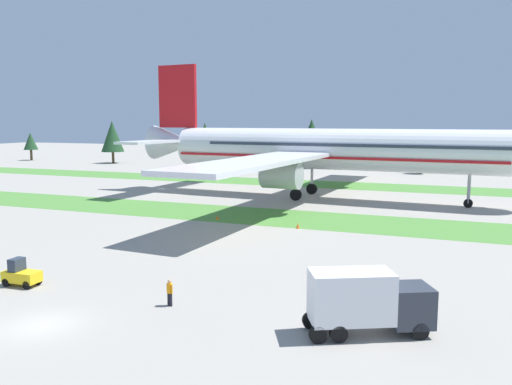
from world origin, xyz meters
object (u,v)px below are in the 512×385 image
(catering_truck, at_px, (367,300))
(ground_crew_marshaller, at_px, (170,291))
(taxiway_marker_1, at_px, (298,226))
(airliner, at_px, (319,149))
(taxiway_marker_0, at_px, (218,217))
(ground_crew_loader, at_px, (354,290))
(baggage_tug, at_px, (21,274))

(catering_truck, distance_m, ground_crew_marshaller, 12.48)
(ground_crew_marshaller, bearing_deg, taxiway_marker_1, 110.03)
(airliner, distance_m, catering_truck, 51.82)
(airliner, xyz_separation_m, ground_crew_marshaller, (3.12, -49.20, -6.57))
(ground_crew_marshaller, xyz_separation_m, taxiway_marker_0, (-9.87, 27.81, -0.70))
(ground_crew_loader, height_order, taxiway_marker_1, ground_crew_loader)
(baggage_tug, relative_size, taxiway_marker_0, 5.41)
(taxiway_marker_0, bearing_deg, ground_crew_marshaller, -70.45)
(ground_crew_marshaller, relative_size, taxiway_marker_1, 3.01)
(baggage_tug, relative_size, ground_crew_loader, 1.53)
(baggage_tug, height_order, catering_truck, catering_truck)
(catering_truck, bearing_deg, taxiway_marker_1, 177.94)
(airliner, xyz_separation_m, ground_crew_loader, (14.02, -44.67, -6.57))
(ground_crew_loader, xyz_separation_m, taxiway_marker_1, (-10.27, 21.70, -0.66))
(airliner, relative_size, baggage_tug, 27.69)
(airliner, xyz_separation_m, baggage_tug, (-8.95, -49.45, -6.70))
(catering_truck, height_order, ground_crew_marshaller, catering_truck)
(ground_crew_loader, bearing_deg, airliner, -7.72)
(baggage_tug, distance_m, taxiway_marker_0, 28.15)
(ground_crew_loader, bearing_deg, ground_crew_marshaller, 87.42)
(taxiway_marker_0, bearing_deg, ground_crew_loader, -48.25)
(ground_crew_marshaller, xyz_separation_m, ground_crew_loader, (10.91, 4.53, 0.00))
(catering_truck, distance_m, ground_crew_loader, 4.81)
(airliner, height_order, ground_crew_marshaller, airliner)
(baggage_tug, relative_size, taxiway_marker_1, 4.59)
(ground_crew_loader, relative_size, taxiway_marker_1, 3.01)
(airliner, height_order, taxiway_marker_0, airliner)
(airliner, relative_size, catering_truck, 10.15)
(airliner, relative_size, ground_crew_loader, 42.30)
(airliner, height_order, ground_crew_loader, airliner)
(ground_crew_marshaller, bearing_deg, ground_crew_loader, 43.98)
(baggage_tug, xyz_separation_m, ground_crew_loader, (22.97, 4.78, 0.13))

